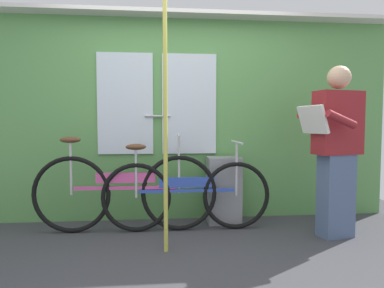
# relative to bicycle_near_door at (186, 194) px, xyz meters

# --- Properties ---
(ground_plane) EXTENTS (5.89, 4.27, 0.04)m
(ground_plane) POSITION_rel_bicycle_near_door_xyz_m (-0.08, -0.87, -0.39)
(ground_plane) COLOR #38383D
(train_door_wall) EXTENTS (4.89, 0.28, 2.26)m
(train_door_wall) POSITION_rel_bicycle_near_door_xyz_m (-0.09, 0.45, 0.82)
(train_door_wall) COLOR #56934C
(train_door_wall) RESTS_ON ground_plane
(bicycle_near_door) EXTENTS (1.69, 0.44, 0.90)m
(bicycle_near_door) POSITION_rel_bicycle_near_door_xyz_m (0.00, 0.00, 0.00)
(bicycle_near_door) COLOR black
(bicycle_near_door) RESTS_ON ground_plane
(bicycle_leaning_behind) EXTENTS (1.81, 0.44, 0.97)m
(bicycle_leaning_behind) POSITION_rel_bicycle_near_door_xyz_m (-0.60, 0.02, 0.03)
(bicycle_leaning_behind) COLOR black
(bicycle_leaning_behind) RESTS_ON ground_plane
(passenger_reading_newspaper) EXTENTS (0.60, 0.52, 1.61)m
(passenger_reading_newspaper) POSITION_rel_bicycle_near_door_xyz_m (1.39, -0.31, 0.48)
(passenger_reading_newspaper) COLOR slate
(passenger_reading_newspaper) RESTS_ON ground_plane
(trash_bin_by_wall) EXTENTS (0.35, 0.28, 0.71)m
(trash_bin_by_wall) POSITION_rel_bicycle_near_door_xyz_m (0.43, 0.24, -0.01)
(trash_bin_by_wall) COLOR gray
(trash_bin_by_wall) RESTS_ON ground_plane
(handrail_pole) EXTENTS (0.04, 0.04, 2.22)m
(handrail_pole) POSITION_rel_bicycle_near_door_xyz_m (-0.21, -0.53, 0.74)
(handrail_pole) COLOR #C6C14C
(handrail_pole) RESTS_ON ground_plane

